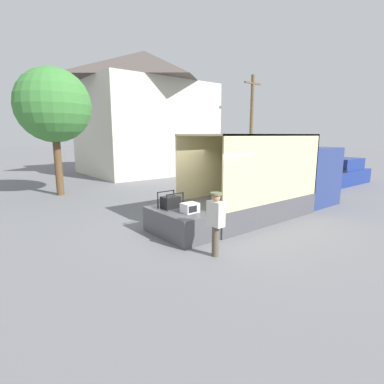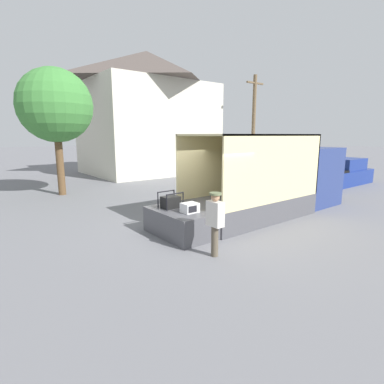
{
  "view_description": "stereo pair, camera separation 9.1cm",
  "coord_description": "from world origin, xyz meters",
  "px_view_note": "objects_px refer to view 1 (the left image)",
  "views": [
    {
      "loc": [
        -5.88,
        -7.08,
        3.02
      ],
      "look_at": [
        -0.37,
        -0.2,
        1.33
      ],
      "focal_mm": 28.0,
      "sensor_mm": 36.0,
      "label": 1
    },
    {
      "loc": [
        -5.81,
        -7.14,
        3.02
      ],
      "look_at": [
        -0.37,
        -0.2,
        1.33
      ],
      "focal_mm": 28.0,
      "sensor_mm": 36.0,
      "label": 2
    }
  ],
  "objects_px": {
    "pickup_truck_blue": "(336,174)",
    "utility_pole": "(251,123)",
    "worker_person": "(216,218)",
    "microwave": "(190,208)",
    "street_tree": "(53,106)",
    "portable_generator": "(171,202)",
    "box_truck": "(281,185)"
  },
  "relations": [
    {
      "from": "utility_pole",
      "to": "portable_generator",
      "type": "bearing_deg",
      "value": -148.35
    },
    {
      "from": "utility_pole",
      "to": "street_tree",
      "type": "relative_size",
      "value": 1.2
    },
    {
      "from": "worker_person",
      "to": "microwave",
      "type": "bearing_deg",
      "value": 76.78
    },
    {
      "from": "worker_person",
      "to": "pickup_truck_blue",
      "type": "bearing_deg",
      "value": 14.77
    },
    {
      "from": "box_truck",
      "to": "microwave",
      "type": "relative_size",
      "value": 15.94
    },
    {
      "from": "pickup_truck_blue",
      "to": "worker_person",
      "type": "bearing_deg",
      "value": -165.23
    },
    {
      "from": "microwave",
      "to": "pickup_truck_blue",
      "type": "height_order",
      "value": "pickup_truck_blue"
    },
    {
      "from": "box_truck",
      "to": "street_tree",
      "type": "xyz_separation_m",
      "value": [
        -6.19,
        8.85,
        3.39
      ]
    },
    {
      "from": "box_truck",
      "to": "worker_person",
      "type": "xyz_separation_m",
      "value": [
        -5.4,
        -1.86,
        -0.02
      ]
    },
    {
      "from": "pickup_truck_blue",
      "to": "utility_pole",
      "type": "height_order",
      "value": "utility_pole"
    },
    {
      "from": "microwave",
      "to": "pickup_truck_blue",
      "type": "xyz_separation_m",
      "value": [
        13.08,
        2.07,
        -0.27
      ]
    },
    {
      "from": "worker_person",
      "to": "pickup_truck_blue",
      "type": "xyz_separation_m",
      "value": [
        13.43,
        3.54,
        -0.35
      ]
    },
    {
      "from": "utility_pole",
      "to": "box_truck",
      "type": "bearing_deg",
      "value": -133.43
    },
    {
      "from": "portable_generator",
      "to": "pickup_truck_blue",
      "type": "xyz_separation_m",
      "value": [
        13.21,
        1.29,
        -0.33
      ]
    },
    {
      "from": "worker_person",
      "to": "street_tree",
      "type": "distance_m",
      "value": 11.27
    },
    {
      "from": "microwave",
      "to": "utility_pole",
      "type": "relative_size",
      "value": 0.06
    },
    {
      "from": "microwave",
      "to": "street_tree",
      "type": "bearing_deg",
      "value": 97.04
    },
    {
      "from": "utility_pole",
      "to": "street_tree",
      "type": "height_order",
      "value": "utility_pole"
    },
    {
      "from": "utility_pole",
      "to": "street_tree",
      "type": "xyz_separation_m",
      "value": [
        -14.33,
        0.25,
        0.51
      ]
    },
    {
      "from": "portable_generator",
      "to": "worker_person",
      "type": "bearing_deg",
      "value": -95.51
    },
    {
      "from": "box_truck",
      "to": "street_tree",
      "type": "bearing_deg",
      "value": 125.0
    },
    {
      "from": "pickup_truck_blue",
      "to": "utility_pole",
      "type": "bearing_deg",
      "value": 89.07
    },
    {
      "from": "portable_generator",
      "to": "street_tree",
      "type": "xyz_separation_m",
      "value": [
        -1.01,
        8.46,
        3.43
      ]
    },
    {
      "from": "pickup_truck_blue",
      "to": "street_tree",
      "type": "xyz_separation_m",
      "value": [
        -14.22,
        7.17,
        3.75
      ]
    },
    {
      "from": "pickup_truck_blue",
      "to": "utility_pole",
      "type": "distance_m",
      "value": 7.64
    },
    {
      "from": "microwave",
      "to": "worker_person",
      "type": "distance_m",
      "value": 1.51
    },
    {
      "from": "portable_generator",
      "to": "utility_pole",
      "type": "xyz_separation_m",
      "value": [
        13.32,
        8.21,
        2.91
      ]
    },
    {
      "from": "microwave",
      "to": "utility_pole",
      "type": "height_order",
      "value": "utility_pole"
    },
    {
      "from": "microwave",
      "to": "worker_person",
      "type": "relative_size",
      "value": 0.28
    },
    {
      "from": "box_truck",
      "to": "utility_pole",
      "type": "xyz_separation_m",
      "value": [
        8.14,
        8.6,
        2.87
      ]
    },
    {
      "from": "microwave",
      "to": "worker_person",
      "type": "height_order",
      "value": "worker_person"
    },
    {
      "from": "portable_generator",
      "to": "street_tree",
      "type": "height_order",
      "value": "street_tree"
    }
  ]
}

